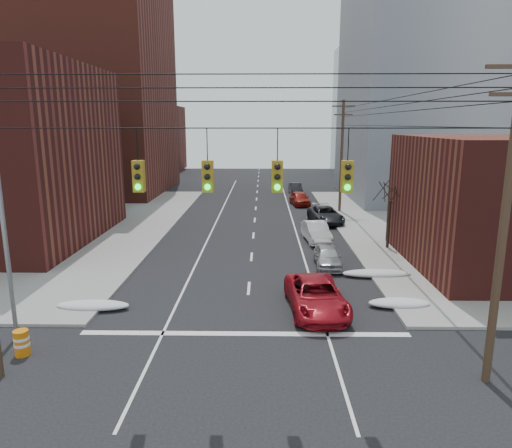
{
  "coord_description": "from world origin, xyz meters",
  "views": [
    {
      "loc": [
        0.75,
        -11.4,
        8.72
      ],
      "look_at": [
        0.35,
        14.63,
        3.0
      ],
      "focal_mm": 32.0,
      "sensor_mm": 36.0,
      "label": 1
    }
  ],
  "objects_px": {
    "parked_car_d": "(324,213)",
    "parked_car_e": "(300,198)",
    "parked_car_a": "(328,256)",
    "lot_car_d": "(58,210)",
    "red_pickup": "(316,296)",
    "lot_car_b": "(84,214)",
    "construction_barrel": "(22,342)",
    "parked_car_b": "(316,232)",
    "parked_car_c": "(326,215)",
    "lot_car_a": "(63,219)",
    "parked_car_f": "(295,188)"
  },
  "relations": [
    {
      "from": "red_pickup",
      "to": "construction_barrel",
      "type": "distance_m",
      "value": 12.6
    },
    {
      "from": "parked_car_b",
      "to": "lot_car_d",
      "type": "height_order",
      "value": "lot_car_d"
    },
    {
      "from": "parked_car_d",
      "to": "lot_car_b",
      "type": "distance_m",
      "value": 21.78
    },
    {
      "from": "parked_car_b",
      "to": "parked_car_c",
      "type": "bearing_deg",
      "value": 70.6
    },
    {
      "from": "parked_car_a",
      "to": "parked_car_d",
      "type": "xyz_separation_m",
      "value": [
        1.6,
        14.12,
        -0.02
      ]
    },
    {
      "from": "parked_car_c",
      "to": "lot_car_d",
      "type": "distance_m",
      "value": 24.9
    },
    {
      "from": "parked_car_c",
      "to": "lot_car_a",
      "type": "distance_m",
      "value": 22.59
    },
    {
      "from": "red_pickup",
      "to": "construction_barrel",
      "type": "xyz_separation_m",
      "value": [
        -11.79,
        -4.43,
        -0.24
      ]
    },
    {
      "from": "construction_barrel",
      "to": "red_pickup",
      "type": "bearing_deg",
      "value": 20.59
    },
    {
      "from": "parked_car_a",
      "to": "red_pickup",
      "type": "bearing_deg",
      "value": -100.55
    },
    {
      "from": "parked_car_e",
      "to": "lot_car_a",
      "type": "xyz_separation_m",
      "value": [
        -20.75,
        -12.56,
        0.19
      ]
    },
    {
      "from": "parked_car_e",
      "to": "lot_car_b",
      "type": "relative_size",
      "value": 0.87
    },
    {
      "from": "parked_car_e",
      "to": "parked_car_f",
      "type": "height_order",
      "value": "parked_car_e"
    },
    {
      "from": "lot_car_b",
      "to": "lot_car_d",
      "type": "height_order",
      "value": "lot_car_d"
    },
    {
      "from": "parked_car_c",
      "to": "parked_car_e",
      "type": "height_order",
      "value": "parked_car_e"
    },
    {
      "from": "parked_car_d",
      "to": "parked_car_e",
      "type": "relative_size",
      "value": 1.01
    },
    {
      "from": "red_pickup",
      "to": "parked_car_b",
      "type": "xyz_separation_m",
      "value": [
        1.51,
        13.17,
        -0.02
      ]
    },
    {
      "from": "red_pickup",
      "to": "parked_car_f",
      "type": "bearing_deg",
      "value": 83.21
    },
    {
      "from": "red_pickup",
      "to": "parked_car_a",
      "type": "distance_m",
      "value": 7.08
    },
    {
      "from": "red_pickup",
      "to": "lot_car_b",
      "type": "relative_size",
      "value": 1.09
    },
    {
      "from": "parked_car_f",
      "to": "lot_car_a",
      "type": "xyz_separation_m",
      "value": [
        -20.84,
        -20.85,
        0.25
      ]
    },
    {
      "from": "parked_car_a",
      "to": "parked_car_d",
      "type": "height_order",
      "value": "parked_car_a"
    },
    {
      "from": "parked_car_c",
      "to": "lot_car_d",
      "type": "bearing_deg",
      "value": 169.49
    },
    {
      "from": "parked_car_a",
      "to": "construction_barrel",
      "type": "relative_size",
      "value": 3.85
    },
    {
      "from": "parked_car_c",
      "to": "lot_car_b",
      "type": "relative_size",
      "value": 1.06
    },
    {
      "from": "parked_car_a",
      "to": "construction_barrel",
      "type": "distance_m",
      "value": 17.48
    },
    {
      "from": "parked_car_e",
      "to": "lot_car_a",
      "type": "distance_m",
      "value": 24.26
    },
    {
      "from": "parked_car_c",
      "to": "parked_car_a",
      "type": "bearing_deg",
      "value": -104.37
    },
    {
      "from": "red_pickup",
      "to": "parked_car_f",
      "type": "distance_m",
      "value": 37.42
    },
    {
      "from": "parked_car_d",
      "to": "lot_car_d",
      "type": "bearing_deg",
      "value": 178.01
    },
    {
      "from": "red_pickup",
      "to": "lot_car_b",
      "type": "bearing_deg",
      "value": 129.33
    },
    {
      "from": "lot_car_b",
      "to": "construction_barrel",
      "type": "distance_m",
      "value": 24.88
    },
    {
      "from": "parked_car_a",
      "to": "lot_car_d",
      "type": "height_order",
      "value": "lot_car_d"
    },
    {
      "from": "parked_car_c",
      "to": "parked_car_f",
      "type": "xyz_separation_m",
      "value": [
        -1.51,
        17.58,
        -0.05
      ]
    },
    {
      "from": "parked_car_e",
      "to": "lot_car_b",
      "type": "xyz_separation_m",
      "value": [
        -20.13,
        -9.6,
        0.1
      ]
    },
    {
      "from": "parked_car_a",
      "to": "construction_barrel",
      "type": "height_order",
      "value": "parked_car_a"
    },
    {
      "from": "red_pickup",
      "to": "lot_car_b",
      "type": "xyz_separation_m",
      "value": [
        -18.62,
        19.5,
        0.09
      ]
    },
    {
      "from": "lot_car_a",
      "to": "lot_car_b",
      "type": "xyz_separation_m",
      "value": [
        0.63,
        2.96,
        -0.09
      ]
    },
    {
      "from": "lot_car_d",
      "to": "parked_car_d",
      "type": "bearing_deg",
      "value": -110.17
    },
    {
      "from": "red_pickup",
      "to": "construction_barrel",
      "type": "height_order",
      "value": "red_pickup"
    },
    {
      "from": "parked_car_a",
      "to": "parked_car_c",
      "type": "distance_m",
      "value": 12.99
    },
    {
      "from": "parked_car_a",
      "to": "parked_car_d",
      "type": "relative_size",
      "value": 0.88
    },
    {
      "from": "red_pickup",
      "to": "construction_barrel",
      "type": "bearing_deg",
      "value": -163.75
    },
    {
      "from": "lot_car_d",
      "to": "lot_car_a",
      "type": "bearing_deg",
      "value": -171.53
    },
    {
      "from": "parked_car_d",
      "to": "construction_barrel",
      "type": "xyz_separation_m",
      "value": [
        -14.9,
        -25.47,
        -0.12
      ]
    },
    {
      "from": "construction_barrel",
      "to": "lot_car_a",
      "type": "bearing_deg",
      "value": 109.56
    },
    {
      "from": "lot_car_b",
      "to": "parked_car_e",
      "type": "bearing_deg",
      "value": -43.65
    },
    {
      "from": "construction_barrel",
      "to": "lot_car_d",
      "type": "bearing_deg",
      "value": 111.23
    },
    {
      "from": "parked_car_f",
      "to": "construction_barrel",
      "type": "relative_size",
      "value": 4.11
    },
    {
      "from": "parked_car_d",
      "to": "parked_car_e",
      "type": "height_order",
      "value": "parked_car_e"
    }
  ]
}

